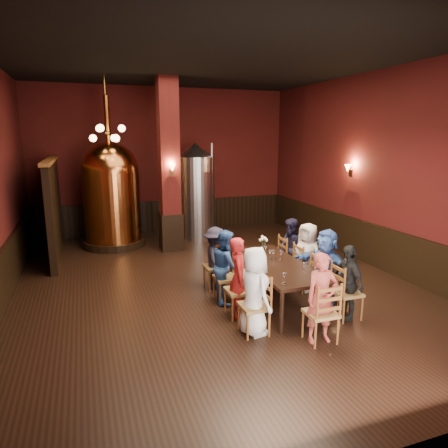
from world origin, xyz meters
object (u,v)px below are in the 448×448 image
object	(u,v)px
person_0	(254,291)
person_2	(226,266)
person_1	(239,277)
steel_vessel	(196,191)
dining_table	(276,267)
copper_kettle	(112,193)
rose_vase	(264,241)

from	to	relation	value
person_0	person_2	size ratio (longest dim) A/B	1.03
person_2	person_1	bearing A→B (deg)	-167.62
person_0	steel_vessel	world-z (taller)	steel_vessel
dining_table	person_2	distance (m)	0.91
person_0	person_2	world-z (taller)	person_0
dining_table	person_2	size ratio (longest dim) A/B	1.77
person_1	person_2	size ratio (longest dim) A/B	1.02
person_0	steel_vessel	size ratio (longest dim) A/B	0.50
copper_kettle	rose_vase	size ratio (longest dim) A/B	13.27
copper_kettle	steel_vessel	bearing A→B (deg)	4.57
person_1	steel_vessel	world-z (taller)	steel_vessel
person_1	copper_kettle	bearing A→B (deg)	39.14
person_0	copper_kettle	bearing A→B (deg)	6.61
person_1	person_0	bearing A→B (deg)	-158.73
copper_kettle	rose_vase	bearing A→B (deg)	-57.64
person_0	rose_vase	distance (m)	2.11
dining_table	person_0	distance (m)	1.31
person_1	rose_vase	size ratio (longest dim) A/B	4.54
dining_table	person_1	distance (m)	0.91
person_1	rose_vase	xyz separation A→B (m)	(1.00, 1.16, 0.26)
copper_kettle	rose_vase	xyz separation A→B (m)	(2.67, -4.21, -0.53)
copper_kettle	person_2	bearing A→B (deg)	-70.49
dining_table	copper_kettle	xyz separation A→B (m)	(-2.52, 5.05, 0.79)
person_0	dining_table	bearing A→B (deg)	-49.74
person_2	rose_vase	xyz separation A→B (m)	(1.00, 0.50, 0.27)
person_2	steel_vessel	size ratio (longest dim) A/B	0.48
steel_vessel	person_0	bearing A→B (deg)	-97.31
dining_table	steel_vessel	size ratio (longest dim) A/B	0.85
person_0	copper_kettle	xyz separation A→B (m)	(-1.65, 6.04, 0.78)
steel_vessel	rose_vase	world-z (taller)	steel_vessel
person_1	person_2	distance (m)	0.66
copper_kettle	person_1	bearing A→B (deg)	-72.81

